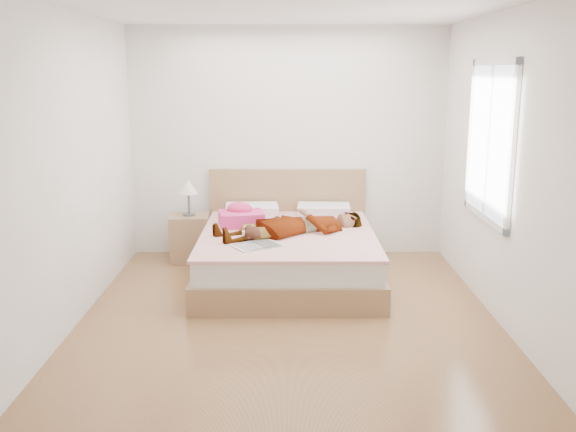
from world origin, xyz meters
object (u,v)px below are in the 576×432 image
Objects in this scene: woman at (294,221)px; towel at (241,216)px; magazine at (257,246)px; phone at (246,206)px; bed at (288,252)px; nightstand at (190,234)px; coffee_mug at (247,235)px; plush_toy at (252,233)px.

woman is 3.13× the size of towel.
woman reaches higher than magazine.
woman is 16.99× the size of phone.
bed reaches higher than nightstand.
nightstand reaches higher than coffee_mug.
phone is at bearing 64.62° from towel.
magazine is 0.26m from plush_toy.
coffee_mug is 0.45× the size of plush_toy.
phone is 0.19× the size of magazine.
woman is at bearing 37.29° from plush_toy.
bed is 17.30× the size of coffee_mug.
magazine is at bearing -75.54° from plush_toy.
towel is (-0.05, -0.11, -0.08)m from phone.
plush_toy reaches higher than magazine.
magazine is (0.16, -0.95, -0.17)m from phone.
plush_toy is at bearing 104.46° from magazine.
towel reaches higher than woman.
magazine is at bearing -56.69° from nightstand.
woman is 0.64m from phone.
nightstand is at bearing 131.53° from phone.
towel reaches higher than magazine.
phone is 0.05× the size of bed.
magazine is 1.92× the size of plush_toy.
towel is at bearing -140.05° from phone.
woman is at bearing -27.75° from towel.
bed reaches higher than coffee_mug.
phone is 0.98m from magazine.
nightstand is (-0.75, 1.00, -0.27)m from plush_toy.
coffee_mug is at bearing -175.71° from plush_toy.
phone reaches higher than plush_toy.
nightstand reaches higher than magazine.
magazine is (-0.34, -0.55, -0.10)m from woman.
towel is at bearing 103.85° from plush_toy.
bed reaches higher than plush_toy.
woman is 1.38m from nightstand.
woman is at bearing -30.79° from nightstand.
towel reaches higher than plush_toy.
woman reaches higher than plush_toy.
bed is 2.25× the size of nightstand.
towel is at bearing -142.42° from woman.
phone is (-0.50, 0.40, 0.07)m from woman.
nightstand reaches higher than towel.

